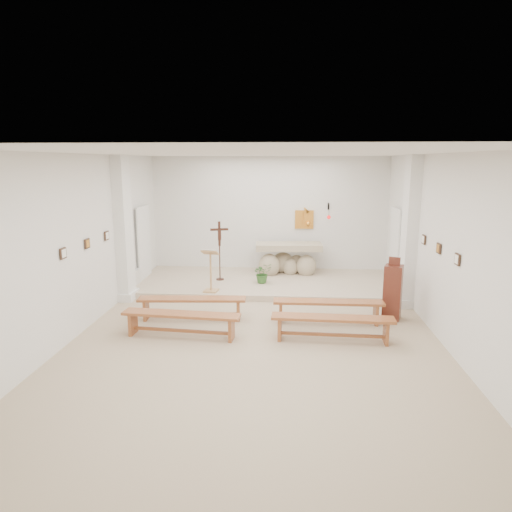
# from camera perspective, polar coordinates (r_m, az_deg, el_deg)

# --- Properties ---
(ground) EXTENTS (7.00, 10.00, 0.00)m
(ground) POSITION_cam_1_polar(r_m,az_deg,el_deg) (9.25, 0.15, -9.48)
(ground) COLOR tan
(ground) RESTS_ON ground
(wall_left) EXTENTS (0.02, 10.00, 3.50)m
(wall_left) POSITION_cam_1_polar(r_m,az_deg,el_deg) (9.66, -20.96, 1.43)
(wall_left) COLOR silver
(wall_left) RESTS_ON ground
(wall_right) EXTENTS (0.02, 10.00, 3.50)m
(wall_right) POSITION_cam_1_polar(r_m,az_deg,el_deg) (9.21, 22.36, 0.85)
(wall_right) COLOR silver
(wall_right) RESTS_ON ground
(wall_back) EXTENTS (7.00, 0.02, 3.50)m
(wall_back) POSITION_cam_1_polar(r_m,az_deg,el_deg) (13.70, 1.65, 5.05)
(wall_back) COLOR silver
(wall_back) RESTS_ON ground
(ceiling) EXTENTS (7.00, 10.00, 0.02)m
(ceiling) POSITION_cam_1_polar(r_m,az_deg,el_deg) (8.62, 0.17, 12.67)
(ceiling) COLOR silver
(ceiling) RESTS_ON wall_back
(sanctuary_platform) EXTENTS (6.98, 3.00, 0.15)m
(sanctuary_platform) POSITION_cam_1_polar(r_m,az_deg,el_deg) (12.55, 1.29, -3.36)
(sanctuary_platform) COLOR #BAA78F
(sanctuary_platform) RESTS_ON ground
(pilaster_left) EXTENTS (0.26, 0.55, 3.50)m
(pilaster_left) POSITION_cam_1_polar(r_m,az_deg,el_deg) (11.44, -16.21, 3.25)
(pilaster_left) COLOR white
(pilaster_left) RESTS_ON ground
(pilaster_right) EXTENTS (0.26, 0.55, 3.50)m
(pilaster_right) POSITION_cam_1_polar(r_m,az_deg,el_deg) (11.07, 18.63, 2.83)
(pilaster_right) COLOR white
(pilaster_right) RESTS_ON ground
(gold_wall_relief) EXTENTS (0.55, 0.04, 0.55)m
(gold_wall_relief) POSITION_cam_1_polar(r_m,az_deg,el_deg) (13.68, 6.05, 4.56)
(gold_wall_relief) COLOR gold
(gold_wall_relief) RESTS_ON wall_back
(sanctuary_lamp) EXTENTS (0.11, 0.36, 0.44)m
(sanctuary_lamp) POSITION_cam_1_polar(r_m,az_deg,el_deg) (13.45, 9.09, 5.04)
(sanctuary_lamp) COLOR black
(sanctuary_lamp) RESTS_ON wall_back
(station_frame_left_front) EXTENTS (0.03, 0.20, 0.20)m
(station_frame_left_front) POSITION_cam_1_polar(r_m,az_deg,el_deg) (8.96, -22.97, 0.31)
(station_frame_left_front) COLOR #3B271A
(station_frame_left_front) RESTS_ON wall_left
(station_frame_left_mid) EXTENTS (0.03, 0.20, 0.20)m
(station_frame_left_mid) POSITION_cam_1_polar(r_m,az_deg,el_deg) (9.84, -20.35, 1.47)
(station_frame_left_mid) COLOR #3B271A
(station_frame_left_mid) RESTS_ON wall_left
(station_frame_left_rear) EXTENTS (0.03, 0.20, 0.20)m
(station_frame_left_rear) POSITION_cam_1_polar(r_m,az_deg,el_deg) (10.74, -18.17, 2.44)
(station_frame_left_rear) COLOR #3B271A
(station_frame_left_rear) RESTS_ON wall_left
(station_frame_right_front) EXTENTS (0.03, 0.20, 0.20)m
(station_frame_right_front) POSITION_cam_1_polar(r_m,az_deg,el_deg) (8.47, 23.86, -0.38)
(station_frame_right_front) COLOR #3B271A
(station_frame_right_front) RESTS_ON wall_right
(station_frame_right_mid) EXTENTS (0.03, 0.20, 0.20)m
(station_frame_right_mid) POSITION_cam_1_polar(r_m,az_deg,el_deg) (9.40, 21.86, 0.90)
(station_frame_right_mid) COLOR #3B271A
(station_frame_right_mid) RESTS_ON wall_right
(station_frame_right_rear) EXTENTS (0.03, 0.20, 0.20)m
(station_frame_right_rear) POSITION_cam_1_polar(r_m,az_deg,el_deg) (10.34, 20.23, 1.95)
(station_frame_right_rear) COLOR #3B271A
(station_frame_right_rear) RESTS_ON wall_right
(radiator_left) EXTENTS (0.10, 0.85, 0.52)m
(radiator_left) POSITION_cam_1_polar(r_m,az_deg,el_deg) (12.39, -14.97, -3.04)
(radiator_left) COLOR silver
(radiator_left) RESTS_ON ground
(radiator_right) EXTENTS (0.10, 0.85, 0.52)m
(radiator_right) POSITION_cam_1_polar(r_m,az_deg,el_deg) (12.05, 17.64, -3.62)
(radiator_right) COLOR silver
(radiator_right) RESTS_ON ground
(altar) EXTENTS (1.92, 0.90, 0.97)m
(altar) POSITION_cam_1_polar(r_m,az_deg,el_deg) (13.23, 3.98, -0.60)
(altar) COLOR tan
(altar) RESTS_ON sanctuary_platform
(lectern) EXTENTS (0.43, 0.38, 1.10)m
(lectern) POSITION_cam_1_polar(r_m,az_deg,el_deg) (11.38, -5.71, -1.80)
(lectern) COLOR tan
(lectern) RESTS_ON sanctuary_platform
(crucifix_stand) EXTENTS (0.48, 0.21, 1.62)m
(crucifix_stand) POSITION_cam_1_polar(r_m,az_deg,el_deg) (12.41, -4.58, 1.20)
(crucifix_stand) COLOR #3D1D13
(crucifix_stand) RESTS_ON sanctuary_platform
(potted_plant) EXTENTS (0.62, 0.59, 0.54)m
(potted_plant) POSITION_cam_1_polar(r_m,az_deg,el_deg) (12.20, 0.81, -2.14)
(potted_plant) COLOR #2F5F26
(potted_plant) RESTS_ON sanctuary_platform
(donation_pedestal) EXTENTS (0.47, 0.47, 1.37)m
(donation_pedestal) POSITION_cam_1_polar(r_m,az_deg,el_deg) (10.24, 16.71, -4.32)
(donation_pedestal) COLOR #562818
(donation_pedestal) RESTS_ON ground
(bench_left_front) EXTENTS (2.32, 0.52, 0.49)m
(bench_left_front) POSITION_cam_1_polar(r_m,az_deg,el_deg) (9.93, -8.00, -5.87)
(bench_left_front) COLOR #99522C
(bench_left_front) RESTS_ON ground
(bench_right_front) EXTENTS (2.31, 0.39, 0.49)m
(bench_right_front) POSITION_cam_1_polar(r_m,az_deg,el_deg) (9.75, 9.01, -6.23)
(bench_right_front) COLOR #99522C
(bench_right_front) RESTS_ON ground
(bench_left_second) EXTENTS (2.33, 0.56, 0.49)m
(bench_left_second) POSITION_cam_1_polar(r_m,az_deg,el_deg) (9.01, -9.34, -7.78)
(bench_left_second) COLOR #99522C
(bench_left_second) RESTS_ON ground
(bench_right_second) EXTENTS (2.31, 0.45, 0.49)m
(bench_right_second) POSITION_cam_1_polar(r_m,az_deg,el_deg) (8.81, 9.54, -8.24)
(bench_right_second) COLOR #99522C
(bench_right_second) RESTS_ON ground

